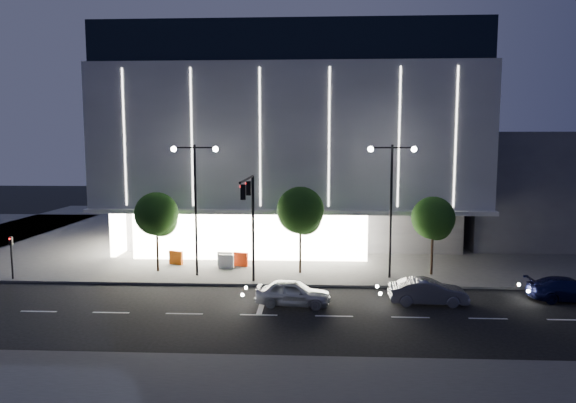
# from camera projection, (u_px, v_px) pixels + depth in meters

# --- Properties ---
(ground) EXTENTS (160.00, 160.00, 0.00)m
(ground) POSITION_uv_depth(u_px,v_px,m) (226.00, 306.00, 28.83)
(ground) COLOR black
(ground) RESTS_ON ground
(sidewalk_museum) EXTENTS (70.00, 40.00, 0.15)m
(sidewalk_museum) POSITION_uv_depth(u_px,v_px,m) (314.00, 232.00, 52.40)
(sidewalk_museum) COLOR #474747
(sidewalk_museum) RESTS_ON ground
(museum) EXTENTS (30.00, 25.80, 18.00)m
(museum) POSITION_uv_depth(u_px,v_px,m) (294.00, 141.00, 49.79)
(museum) COLOR #4C4C51
(museum) RESTS_ON ground
(annex_building) EXTENTS (16.00, 20.00, 10.00)m
(annex_building) POSITION_uv_depth(u_px,v_px,m) (526.00, 185.00, 50.85)
(annex_building) COLOR #4C4C51
(annex_building) RESTS_ON ground
(traffic_mast) EXTENTS (0.33, 5.89, 7.07)m
(traffic_mast) POSITION_uv_depth(u_px,v_px,m) (250.00, 210.00, 31.53)
(traffic_mast) COLOR black
(traffic_mast) RESTS_ON ground
(street_lamp_west) EXTENTS (3.16, 0.36, 9.00)m
(street_lamp_west) POSITION_uv_depth(u_px,v_px,m) (195.00, 190.00, 34.26)
(street_lamp_west) COLOR black
(street_lamp_west) RESTS_ON ground
(street_lamp_east) EXTENTS (3.16, 0.36, 9.00)m
(street_lamp_east) POSITION_uv_depth(u_px,v_px,m) (391.00, 191.00, 33.64)
(street_lamp_east) COLOR black
(street_lamp_east) RESTS_ON ground
(ped_signal_far) EXTENTS (0.22, 0.24, 3.00)m
(ped_signal_far) POSITION_uv_depth(u_px,v_px,m) (11.00, 253.00, 33.80)
(ped_signal_far) COLOR black
(ped_signal_far) RESTS_ON ground
(tree_left) EXTENTS (3.02, 3.02, 5.72)m
(tree_left) POSITION_uv_depth(u_px,v_px,m) (157.00, 216.00, 35.63)
(tree_left) COLOR black
(tree_left) RESTS_ON ground
(tree_mid) EXTENTS (3.25, 3.25, 6.15)m
(tree_mid) POSITION_uv_depth(u_px,v_px,m) (301.00, 213.00, 35.12)
(tree_mid) COLOR black
(tree_mid) RESTS_ON ground
(tree_right) EXTENTS (2.91, 2.91, 5.51)m
(tree_right) POSITION_uv_depth(u_px,v_px,m) (433.00, 220.00, 34.74)
(tree_right) COLOR black
(tree_right) RESTS_ON ground
(car_lead) EXTENTS (4.40, 2.18, 1.44)m
(car_lead) POSITION_uv_depth(u_px,v_px,m) (293.00, 293.00, 28.79)
(car_lead) COLOR silver
(car_lead) RESTS_ON ground
(car_second) EXTENTS (4.39, 1.57, 1.44)m
(car_second) POSITION_uv_depth(u_px,v_px,m) (428.00, 292.00, 29.04)
(car_second) COLOR gray
(car_second) RESTS_ON ground
(car_third) EXTENTS (4.64, 1.92, 1.34)m
(car_third) POSITION_uv_depth(u_px,v_px,m) (569.00, 289.00, 29.67)
(car_third) COLOR #111442
(car_third) RESTS_ON ground
(barrier_a) EXTENTS (1.11, 0.65, 1.00)m
(barrier_a) POSITION_uv_depth(u_px,v_px,m) (176.00, 258.00, 38.00)
(barrier_a) COLOR #CB4A0B
(barrier_a) RESTS_ON sidewalk_museum
(barrier_b) EXTENTS (1.12, 0.34, 1.00)m
(barrier_b) POSITION_uv_depth(u_px,v_px,m) (226.00, 262.00, 36.75)
(barrier_b) COLOR white
(barrier_b) RESTS_ON sidewalk_museum
(barrier_c) EXTENTS (1.12, 0.58, 1.00)m
(barrier_c) POSITION_uv_depth(u_px,v_px,m) (241.00, 259.00, 37.47)
(barrier_c) COLOR #FC370E
(barrier_c) RESTS_ON sidewalk_museum
(barrier_d) EXTENTS (1.10, 0.27, 1.00)m
(barrier_d) POSITION_uv_depth(u_px,v_px,m) (225.00, 259.00, 37.63)
(barrier_d) COLOR silver
(barrier_d) RESTS_ON sidewalk_museum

